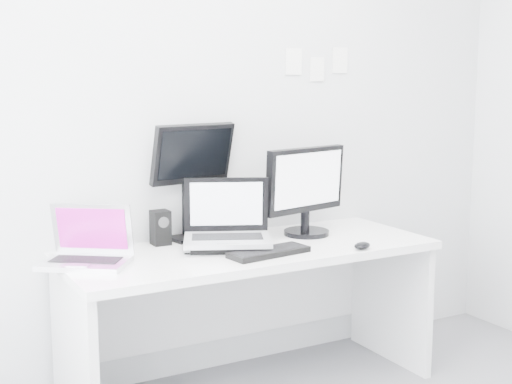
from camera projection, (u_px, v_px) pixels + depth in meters
back_wall at (218, 114)px, 3.67m from camera, size 3.60×0.00×3.60m
desk at (250, 320)px, 3.53m from camera, size 1.80×0.70×0.73m
macbook at (84, 235)px, 3.10m from camera, size 0.46×0.44×0.27m
speaker at (160, 228)px, 3.51m from camera, size 0.11×0.11×0.17m
dell_laptop at (227, 214)px, 3.39m from camera, size 0.51×0.46×0.34m
rear_monitor at (191, 180)px, 3.60m from camera, size 0.46×0.23×0.60m
samsung_monitor at (307, 190)px, 3.70m from camera, size 0.55×0.34×0.47m
keyboard at (269, 252)px, 3.31m from camera, size 0.41×0.19×0.03m
mouse at (362, 246)px, 3.42m from camera, size 0.12×0.10×0.03m
wall_note_0 at (294, 62)px, 3.84m from camera, size 0.10×0.00×0.14m
wall_note_1 at (317, 69)px, 3.92m from camera, size 0.09×0.00×0.13m
wall_note_2 at (340, 60)px, 3.98m from camera, size 0.10×0.00×0.14m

